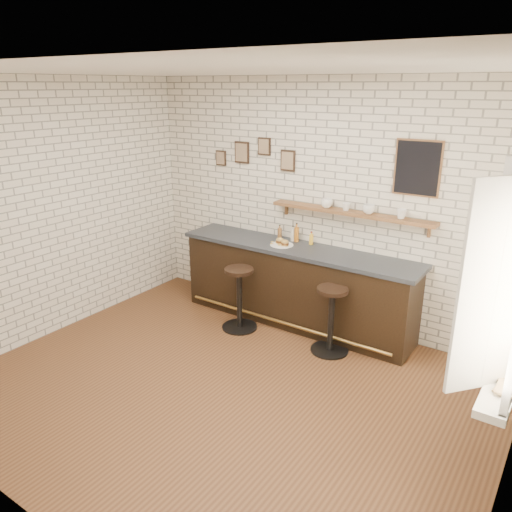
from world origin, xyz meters
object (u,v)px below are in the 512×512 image
at_px(bar_stool_right, 331,318).
at_px(book_lower, 497,385).
at_px(bitters_bottle_amber, 296,234).
at_px(sandwich_plate, 282,245).
at_px(shelf_cup_c, 369,209).
at_px(bar_stool_left, 239,297).
at_px(ciabatta_sandwich, 282,242).
at_px(shelf_cup_d, 401,214).
at_px(condiment_bottle_yellow, 311,239).
at_px(bitters_bottle_brown, 280,233).
at_px(shelf_cup_b, 346,207).
at_px(book_upper, 496,385).
at_px(shelf_cup_a, 327,203).
at_px(bitters_bottle_white, 293,235).
at_px(bar_counter, 296,285).

bearing_deg(bar_stool_right, book_lower, -34.49).
bearing_deg(bitters_bottle_amber, sandwich_plate, -106.56).
bearing_deg(bar_stool_right, shelf_cup_c, 80.68).
bearing_deg(book_lower, bar_stool_left, 169.32).
bearing_deg(ciabatta_sandwich, bar_stool_right, -23.13).
distance_m(bar_stool_left, bar_stool_right, 1.19).
xyz_separation_m(ciabatta_sandwich, bar_stool_left, (-0.31, -0.49, -0.63)).
relative_size(bitters_bottle_amber, shelf_cup_d, 2.18).
distance_m(bitters_bottle_amber, book_lower, 3.28).
bearing_deg(shelf_cup_c, condiment_bottle_yellow, 96.10).
height_order(bitters_bottle_brown, shelf_cup_b, shelf_cup_b).
xyz_separation_m(bar_stool_left, book_upper, (3.05, -1.20, 0.53)).
distance_m(sandwich_plate, bitters_bottle_amber, 0.26).
distance_m(ciabatta_sandwich, shelf_cup_a, 0.72).
bearing_deg(shelf_cup_a, bitters_bottle_white, 176.52).
relative_size(bar_stool_right, shelf_cup_a, 5.76).
bearing_deg(bar_counter, shelf_cup_c, 14.03).
height_order(shelf_cup_d, book_lower, shelf_cup_d).
distance_m(bitters_bottle_brown, condiment_bottle_yellow, 0.46).
distance_m(ciabatta_sandwich, book_upper, 3.22).
relative_size(bar_stool_right, shelf_cup_d, 7.00).
distance_m(ciabatta_sandwich, shelf_cup_d, 1.47).
height_order(bar_stool_left, book_upper, book_upper).
distance_m(bitters_bottle_brown, shelf_cup_b, 1.01).
distance_m(bitters_bottle_white, shelf_cup_b, 0.83).
bearing_deg(shelf_cup_d, book_lower, -64.02).
xyz_separation_m(bitters_bottle_brown, shelf_cup_b, (0.89, 0.01, 0.46)).
bearing_deg(shelf_cup_a, shelf_cup_c, -4.87).
height_order(shelf_cup_b, shelf_cup_c, shelf_cup_c).
relative_size(bitters_bottle_brown, bar_stool_right, 0.23).
distance_m(ciabatta_sandwich, book_lower, 3.20).
height_order(bar_counter, shelf_cup_a, shelf_cup_a).
relative_size(shelf_cup_d, book_lower, 0.54).
xyz_separation_m(shelf_cup_c, shelf_cup_d, (0.38, 0.00, -0.00)).
height_order(bitters_bottle_brown, book_upper, bitters_bottle_brown).
distance_m(shelf_cup_c, shelf_cup_d, 0.38).
xyz_separation_m(bitters_bottle_white, bar_stool_right, (0.87, -0.61, -0.67)).
bearing_deg(bar_stool_left, bitters_bottle_amber, 63.08).
height_order(shelf_cup_c, book_upper, shelf_cup_c).
bearing_deg(shelf_cup_b, bitters_bottle_amber, 145.28).
bearing_deg(bar_counter, condiment_bottle_yellow, 63.89).
relative_size(sandwich_plate, bitters_bottle_brown, 1.57).
bearing_deg(book_upper, condiment_bottle_yellow, 140.98).
xyz_separation_m(bar_stool_left, shelf_cup_c, (1.29, 0.74, 1.13)).
bearing_deg(ciabatta_sandwich, shelf_cup_d, 10.29).
xyz_separation_m(bitters_bottle_brown, condiment_bottle_yellow, (0.46, 0.00, -0.00)).
height_order(bitters_bottle_white, condiment_bottle_yellow, bitters_bottle_white).
height_order(condiment_bottle_yellow, bar_stool_left, condiment_bottle_yellow).
height_order(ciabatta_sandwich, shelf_cup_c, shelf_cup_c).
xyz_separation_m(condiment_bottle_yellow, bar_stool_left, (-0.58, -0.73, -0.65)).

